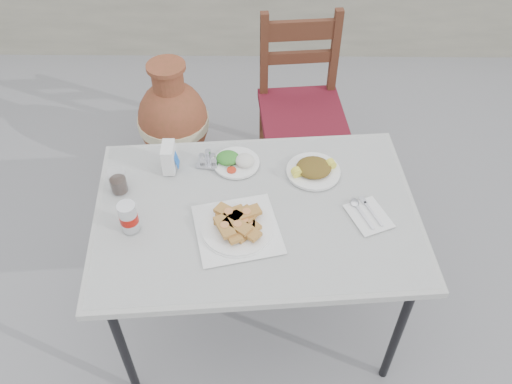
{
  "coord_description": "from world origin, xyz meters",
  "views": [
    {
      "loc": [
        -0.12,
        -1.39,
        2.34
      ],
      "look_at": [
        -0.13,
        0.08,
        0.82
      ],
      "focal_mm": 38.0,
      "sensor_mm": 36.0,
      "label": 1
    }
  ],
  "objects_px": {
    "napkin_holder": "(169,157)",
    "chair": "(301,107)",
    "terracotta_urn": "(174,122)",
    "cola_glass": "(118,182)",
    "cafe_table": "(256,219)",
    "pide_plate": "(237,224)",
    "salad_chopped_plate": "(314,169)",
    "salad_rice_plate": "(236,161)",
    "condiment_caddy": "(208,160)",
    "soda_can": "(129,217)"
  },
  "relations": [
    {
      "from": "chair",
      "to": "cafe_table",
      "type": "bearing_deg",
      "value": -109.08
    },
    {
      "from": "condiment_caddy",
      "to": "terracotta_urn",
      "type": "relative_size",
      "value": 0.14
    },
    {
      "from": "cola_glass",
      "to": "pide_plate",
      "type": "bearing_deg",
      "value": -22.76
    },
    {
      "from": "condiment_caddy",
      "to": "napkin_holder",
      "type": "bearing_deg",
      "value": -170.44
    },
    {
      "from": "cafe_table",
      "to": "condiment_caddy",
      "type": "distance_m",
      "value": 0.34
    },
    {
      "from": "salad_chopped_plate",
      "to": "chair",
      "type": "relative_size",
      "value": 0.22
    },
    {
      "from": "condiment_caddy",
      "to": "terracotta_urn",
      "type": "bearing_deg",
      "value": 109.53
    },
    {
      "from": "salad_rice_plate",
      "to": "napkin_holder",
      "type": "distance_m",
      "value": 0.28
    },
    {
      "from": "napkin_holder",
      "to": "terracotta_urn",
      "type": "height_order",
      "value": "napkin_holder"
    },
    {
      "from": "salad_rice_plate",
      "to": "chair",
      "type": "relative_size",
      "value": 0.2
    },
    {
      "from": "terracotta_urn",
      "to": "napkin_holder",
      "type": "bearing_deg",
      "value": -81.04
    },
    {
      "from": "cafe_table",
      "to": "soda_can",
      "type": "bearing_deg",
      "value": -168.33
    },
    {
      "from": "cafe_table",
      "to": "soda_can",
      "type": "distance_m",
      "value": 0.5
    },
    {
      "from": "salad_chopped_plate",
      "to": "chair",
      "type": "distance_m",
      "value": 0.82
    },
    {
      "from": "soda_can",
      "to": "napkin_holder",
      "type": "xyz_separation_m",
      "value": [
        0.11,
        0.33,
        -0.0
      ]
    },
    {
      "from": "soda_can",
      "to": "condiment_caddy",
      "type": "bearing_deg",
      "value": 53.43
    },
    {
      "from": "napkin_holder",
      "to": "cola_glass",
      "type": "bearing_deg",
      "value": -145.46
    },
    {
      "from": "chair",
      "to": "pide_plate",
      "type": "bearing_deg",
      "value": -111.39
    },
    {
      "from": "pide_plate",
      "to": "salad_chopped_plate",
      "type": "relative_size",
      "value": 1.64
    },
    {
      "from": "cafe_table",
      "to": "napkin_holder",
      "type": "xyz_separation_m",
      "value": [
        -0.36,
        0.24,
        0.11
      ]
    },
    {
      "from": "soda_can",
      "to": "terracotta_urn",
      "type": "xyz_separation_m",
      "value": [
        -0.02,
        1.18,
        -0.5
      ]
    },
    {
      "from": "cafe_table",
      "to": "cola_glass",
      "type": "height_order",
      "value": "cola_glass"
    },
    {
      "from": "napkin_holder",
      "to": "chair",
      "type": "height_order",
      "value": "chair"
    },
    {
      "from": "condiment_caddy",
      "to": "salad_rice_plate",
      "type": "bearing_deg",
      "value": 0.92
    },
    {
      "from": "pide_plate",
      "to": "condiment_caddy",
      "type": "relative_size",
      "value": 3.65
    },
    {
      "from": "soda_can",
      "to": "cola_glass",
      "type": "bearing_deg",
      "value": 111.65
    },
    {
      "from": "cafe_table",
      "to": "terracotta_urn",
      "type": "xyz_separation_m",
      "value": [
        -0.5,
        1.08,
        -0.38
      ]
    },
    {
      "from": "salad_chopped_plate",
      "to": "condiment_caddy",
      "type": "distance_m",
      "value": 0.45
    },
    {
      "from": "cafe_table",
      "to": "napkin_holder",
      "type": "relative_size",
      "value": 11.1
    },
    {
      "from": "pide_plate",
      "to": "salad_chopped_plate",
      "type": "distance_m",
      "value": 0.44
    },
    {
      "from": "chair",
      "to": "cola_glass",
      "type": "bearing_deg",
      "value": -137.28
    },
    {
      "from": "cafe_table",
      "to": "chair",
      "type": "height_order",
      "value": "chair"
    },
    {
      "from": "cafe_table",
      "to": "salad_rice_plate",
      "type": "relative_size",
      "value": 6.72
    },
    {
      "from": "pide_plate",
      "to": "terracotta_urn",
      "type": "bearing_deg",
      "value": 109.84
    },
    {
      "from": "pide_plate",
      "to": "cafe_table",
      "type": "bearing_deg",
      "value": 54.75
    },
    {
      "from": "terracotta_urn",
      "to": "cola_glass",
      "type": "bearing_deg",
      "value": -93.21
    },
    {
      "from": "pide_plate",
      "to": "soda_can",
      "type": "height_order",
      "value": "soda_can"
    },
    {
      "from": "pide_plate",
      "to": "condiment_caddy",
      "type": "xyz_separation_m",
      "value": [
        -0.14,
        0.36,
        -0.01
      ]
    },
    {
      "from": "cola_glass",
      "to": "terracotta_urn",
      "type": "relative_size",
      "value": 0.14
    },
    {
      "from": "salad_chopped_plate",
      "to": "napkin_holder",
      "type": "bearing_deg",
      "value": 177.98
    },
    {
      "from": "pide_plate",
      "to": "salad_rice_plate",
      "type": "height_order",
      "value": "pide_plate"
    },
    {
      "from": "salad_rice_plate",
      "to": "condiment_caddy",
      "type": "xyz_separation_m",
      "value": [
        -0.12,
        -0.0,
        0.0
      ]
    },
    {
      "from": "soda_can",
      "to": "cola_glass",
      "type": "height_order",
      "value": "soda_can"
    },
    {
      "from": "salad_chopped_plate",
      "to": "cola_glass",
      "type": "height_order",
      "value": "cola_glass"
    },
    {
      "from": "salad_chopped_plate",
      "to": "cola_glass",
      "type": "distance_m",
      "value": 0.8
    },
    {
      "from": "salad_rice_plate",
      "to": "cola_glass",
      "type": "xyz_separation_m",
      "value": [
        -0.46,
        -0.16,
        0.03
      ]
    },
    {
      "from": "terracotta_urn",
      "to": "salad_chopped_plate",
      "type": "bearing_deg",
      "value": -49.8
    },
    {
      "from": "cafe_table",
      "to": "pide_plate",
      "type": "distance_m",
      "value": 0.15
    },
    {
      "from": "salad_chopped_plate",
      "to": "chair",
      "type": "bearing_deg",
      "value": 89.99
    },
    {
      "from": "salad_rice_plate",
      "to": "salad_chopped_plate",
      "type": "distance_m",
      "value": 0.33
    }
  ]
}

